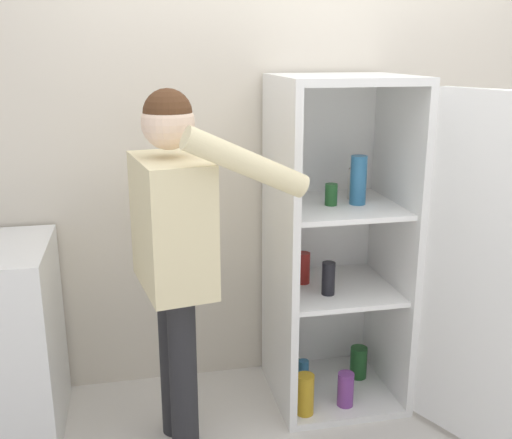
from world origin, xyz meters
name	(u,v)px	position (x,y,z in m)	size (l,w,h in m)	color
wall_back	(288,135)	(0.00, 0.98, 1.27)	(7.00, 0.06, 2.55)	beige
refrigerator	(363,252)	(0.26, 0.55, 0.78)	(0.90, 1.14, 1.58)	white
person	(175,235)	(-0.63, 0.38, 0.97)	(0.68, 0.60, 1.55)	#262628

